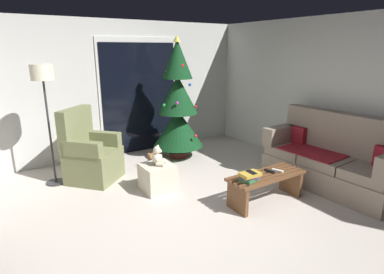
{
  "coord_description": "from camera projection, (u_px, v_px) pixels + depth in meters",
  "views": [
    {
      "loc": [
        -1.79,
        -2.72,
        2.0
      ],
      "look_at": [
        0.4,
        0.7,
        0.85
      ],
      "focal_mm": 29.52,
      "sensor_mm": 36.0,
      "label": 1
    }
  ],
  "objects": [
    {
      "name": "remote_black",
      "position": [
        269.0,
        171.0,
        4.23
      ],
      "size": [
        0.05,
        0.16,
        0.02
      ],
      "primitive_type": "cube",
      "rotation": [
        0.0,
        0.0,
        0.06
      ],
      "color": "black",
      "rests_on": "coffee_table"
    },
    {
      "name": "book_stack",
      "position": [
        250.0,
        176.0,
        3.93
      ],
      "size": [
        0.26,
        0.21,
        0.11
      ],
      "color": "#337042",
      "rests_on": "coffee_table"
    },
    {
      "name": "couch",
      "position": [
        331.0,
        160.0,
        4.66
      ],
      "size": [
        0.88,
        1.98,
        1.08
      ],
      "color": "gray",
      "rests_on": "ground"
    },
    {
      "name": "ottoman",
      "position": [
        158.0,
        177.0,
        4.56
      ],
      "size": [
        0.44,
        0.44,
        0.39
      ],
      "primitive_type": "cube",
      "color": "beige",
      "rests_on": "ground"
    },
    {
      "name": "armchair",
      "position": [
        90.0,
        155.0,
        4.87
      ],
      "size": [
        0.97,
        0.97,
        1.13
      ],
      "color": "olive",
      "rests_on": "ground"
    },
    {
      "name": "christmas_tree",
      "position": [
        178.0,
        106.0,
        5.77
      ],
      "size": [
        0.92,
        0.92,
        2.22
      ],
      "color": "#4C1E19",
      "rests_on": "ground"
    },
    {
      "name": "remote_white",
      "position": [
        277.0,
        171.0,
        4.25
      ],
      "size": [
        0.1,
        0.16,
        0.02
      ],
      "primitive_type": "cube",
      "rotation": [
        0.0,
        0.0,
        3.51
      ],
      "color": "silver",
      "rests_on": "coffee_table"
    },
    {
      "name": "cell_phone",
      "position": [
        251.0,
        172.0,
        3.91
      ],
      "size": [
        0.08,
        0.15,
        0.01
      ],
      "primitive_type": "cube",
      "rotation": [
        0.0,
        0.0,
        -0.07
      ],
      "color": "black",
      "rests_on": "book_stack"
    },
    {
      "name": "coffee_table",
      "position": [
        266.0,
        183.0,
        4.19
      ],
      "size": [
        1.1,
        0.4,
        0.39
      ],
      "color": "brown",
      "rests_on": "ground"
    },
    {
      "name": "teddy_bear_chestnut_by_tree",
      "position": [
        151.0,
        162.0,
        5.39
      ],
      "size": [
        0.2,
        0.21,
        0.29
      ],
      "color": "brown",
      "rests_on": "ground"
    },
    {
      "name": "floor_lamp",
      "position": [
        44.0,
        84.0,
        4.44
      ],
      "size": [
        0.32,
        0.32,
        1.78
      ],
      "color": "#2D2D30",
      "rests_on": "ground"
    },
    {
      "name": "patio_door_glass",
      "position": [
        140.0,
        99.0,
        6.14
      ],
      "size": [
        1.5,
        0.02,
        2.1
      ],
      "primitive_type": "cube",
      "color": "black",
      "rests_on": "ground"
    },
    {
      "name": "wall_right",
      "position": [
        352.0,
        99.0,
        4.82
      ],
      "size": [
        0.12,
        6.0,
        2.5
      ],
      "primitive_type": "cube",
      "color": "beige",
      "rests_on": "ground"
    },
    {
      "name": "ground_plane",
      "position": [
        195.0,
        226.0,
        3.68
      ],
      "size": [
        7.0,
        7.0,
        0.0
      ],
      "primitive_type": "plane",
      "color": "#BCB2A8"
    },
    {
      "name": "patio_door_frame",
      "position": [
        140.0,
        96.0,
        6.14
      ],
      "size": [
        1.6,
        0.02,
        2.2
      ],
      "primitive_type": "cube",
      "color": "silver",
      "rests_on": "ground"
    },
    {
      "name": "wall_back",
      "position": [
        105.0,
        90.0,
        5.82
      ],
      "size": [
        5.72,
        0.12,
        2.5
      ],
      "primitive_type": "cube",
      "color": "beige",
      "rests_on": "ground"
    },
    {
      "name": "teddy_bear_cream",
      "position": [
        158.0,
        157.0,
        4.47
      ],
      "size": [
        0.21,
        0.21,
        0.29
      ],
      "color": "beige",
      "rests_on": "ottoman"
    }
  ]
}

